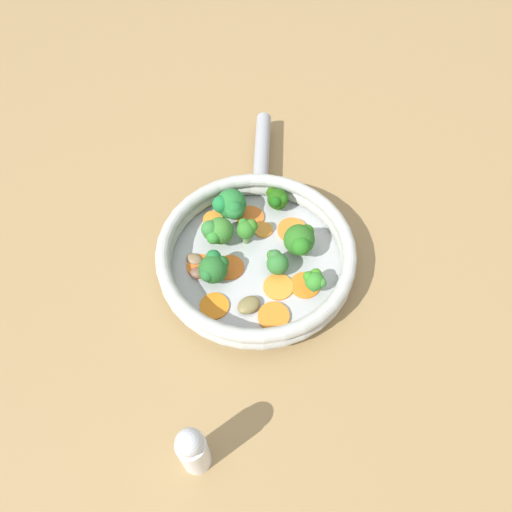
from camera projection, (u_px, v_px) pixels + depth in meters
ground_plane at (256, 266)px, 0.76m from camera, size 4.00×4.00×0.00m
skillet at (256, 264)px, 0.76m from camera, size 0.27×0.27×0.01m
skillet_rim_wall at (256, 254)px, 0.73m from camera, size 0.29×0.29×0.04m
skillet_handle at (262, 151)px, 0.86m from camera, size 0.07×0.17×0.03m
skillet_rivet_left at (283, 197)px, 0.82m from camera, size 0.01×0.01×0.01m
skillet_rivet_right at (236, 195)px, 0.82m from camera, size 0.01×0.01×0.01m
carrot_slice_0 at (278, 287)px, 0.73m from camera, size 0.06×0.06×0.00m
carrot_slice_1 at (274, 316)px, 0.70m from camera, size 0.05×0.05×0.01m
carrot_slice_2 at (201, 266)px, 0.74m from camera, size 0.04×0.04×0.00m
carrot_slice_3 at (305, 285)px, 0.73m from camera, size 0.05×0.05×0.00m
carrot_slice_4 at (263, 230)px, 0.78m from camera, size 0.04×0.04×0.00m
carrot_slice_5 at (213, 219)px, 0.79m from camera, size 0.04×0.04×0.00m
carrot_slice_6 at (214, 306)px, 0.71m from camera, size 0.06×0.06×0.00m
carrot_slice_7 at (292, 230)px, 0.78m from camera, size 0.06×0.06×0.01m
carrot_slice_8 at (250, 217)px, 0.80m from camera, size 0.05×0.05×0.00m
carrot_slice_9 at (230, 267)px, 0.74m from camera, size 0.05×0.05×0.00m
broccoli_floret_0 at (277, 262)px, 0.72m from camera, size 0.04×0.04×0.04m
broccoli_floret_1 at (217, 231)px, 0.74m from camera, size 0.05×0.05×0.05m
broccoli_floret_2 at (231, 205)px, 0.77m from camera, size 0.05×0.05×0.05m
broccoli_floret_3 at (300, 240)px, 0.74m from camera, size 0.05×0.06×0.05m
broccoli_floret_4 at (247, 229)px, 0.75m from camera, size 0.03×0.03×0.04m
broccoli_floret_5 at (315, 280)px, 0.70m from camera, size 0.03×0.03×0.04m
broccoli_floret_6 at (213, 268)px, 0.71m from camera, size 0.04×0.05×0.05m
broccoli_floret_7 at (276, 198)px, 0.79m from camera, size 0.04×0.04×0.04m
mushroom_piece_0 at (249, 305)px, 0.70m from camera, size 0.04×0.04×0.01m
mushroom_piece_1 at (199, 273)px, 0.73m from camera, size 0.03×0.03×0.01m
mushroom_piece_2 at (194, 259)px, 0.75m from camera, size 0.03×0.02×0.01m
salt_shaker at (193, 450)px, 0.57m from camera, size 0.03×0.03×0.11m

